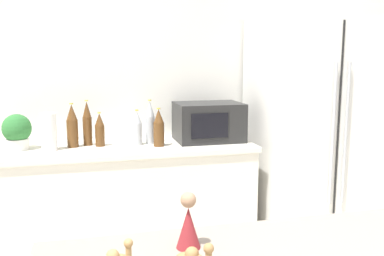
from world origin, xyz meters
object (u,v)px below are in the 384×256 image
object	(u,v)px
back_bottle_0	(137,128)
back_bottle_3	(159,128)
back_bottle_4	(87,124)
wise_man_figurine_crimson	(188,224)
potted_plant	(17,131)
back_bottle_1	(150,123)
back_bottle_2	(100,130)
microwave	(208,122)
paper_towel_roll	(49,132)
back_bottle_5	(72,126)
refrigerator	(312,138)

from	to	relation	value
back_bottle_0	back_bottle_3	distance (m)	0.16
back_bottle_4	wise_man_figurine_crimson	size ratio (longest dim) A/B	1.82
potted_plant	back_bottle_1	world-z (taller)	back_bottle_1
back_bottle_2	wise_man_figurine_crimson	size ratio (longest dim) A/B	1.36
microwave	back_bottle_2	size ratio (longest dim) A/B	2.02
back_bottle_1	potted_plant	bearing A→B (deg)	179.50
back_bottle_3	wise_man_figurine_crimson	world-z (taller)	back_bottle_3
paper_towel_roll	back_bottle_5	distance (m)	0.16
microwave	wise_man_figurine_crimson	xyz separation A→B (m)	(-0.59, -1.80, -0.03)
back_bottle_0	back_bottle_1	xyz separation A→B (m)	(0.10, 0.03, 0.03)
microwave	back_bottle_2	world-z (taller)	microwave
back_bottle_1	wise_man_figurine_crimson	world-z (taller)	back_bottle_1
refrigerator	back_bottle_0	world-z (taller)	refrigerator
potted_plant	back_bottle_2	size ratio (longest dim) A/B	1.01
potted_plant	back_bottle_3	size ratio (longest dim) A/B	0.90
paper_towel_roll	back_bottle_5	world-z (taller)	back_bottle_5
refrigerator	back_bottle_0	size ratio (longest dim) A/B	7.16
back_bottle_4	back_bottle_3	bearing A→B (deg)	-18.18
back_bottle_0	back_bottle_1	distance (m)	0.11
paper_towel_roll	back_bottle_3	world-z (taller)	back_bottle_3
back_bottle_2	back_bottle_5	xyz separation A→B (m)	(-0.18, 0.01, 0.03)
back_bottle_1	back_bottle_5	bearing A→B (deg)	179.65
back_bottle_4	wise_man_figurine_crimson	bearing A→B (deg)	-81.32
back_bottle_0	back_bottle_4	distance (m)	0.35
back_bottle_1	back_bottle_4	xyz separation A→B (m)	(-0.43, 0.05, 0.00)
refrigerator	back_bottle_3	world-z (taller)	refrigerator
potted_plant	wise_man_figurine_crimson	size ratio (longest dim) A/B	1.37
refrigerator	back_bottle_4	bearing A→B (deg)	176.00
potted_plant	back_bottle_3	xyz separation A→B (m)	(0.93, -0.12, 0.00)
refrigerator	wise_man_figurine_crimson	xyz separation A→B (m)	(-1.40, -1.73, 0.12)
back_bottle_0	back_bottle_4	xyz separation A→B (m)	(-0.34, 0.08, 0.03)
back_bottle_3	wise_man_figurine_crimson	distance (m)	1.70
back_bottle_5	potted_plant	bearing A→B (deg)	179.27
back_bottle_2	back_bottle_4	xyz separation A→B (m)	(-0.08, 0.06, 0.04)
back_bottle_1	back_bottle_4	distance (m)	0.44
refrigerator	paper_towel_roll	size ratio (longest dim) A/B	7.21
potted_plant	paper_towel_roll	size ratio (longest dim) A/B	0.96
paper_towel_roll	back_bottle_0	xyz separation A→B (m)	(0.59, 0.04, -0.01)
microwave	back_bottle_1	distance (m)	0.43
potted_plant	back_bottle_1	size ratio (longest dim) A/B	0.76
microwave	back_bottle_3	xyz separation A→B (m)	(-0.39, -0.11, -0.01)
wise_man_figurine_crimson	back_bottle_1	bearing A→B (deg)	85.14
back_bottle_3	back_bottle_4	size ratio (longest dim) A/B	0.84
back_bottle_1	wise_man_figurine_crimson	size ratio (longest dim) A/B	1.80
refrigerator	paper_towel_roll	bearing A→B (deg)	179.90
paper_towel_roll	wise_man_figurine_crimson	xyz separation A→B (m)	(0.53, -1.73, -0.01)
back_bottle_0	back_bottle_3	size ratio (longest dim) A/B	0.94
paper_towel_roll	back_bottle_1	size ratio (longest dim) A/B	0.79
potted_plant	back_bottle_2	distance (m)	0.54
back_bottle_4	paper_towel_roll	bearing A→B (deg)	-155.28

